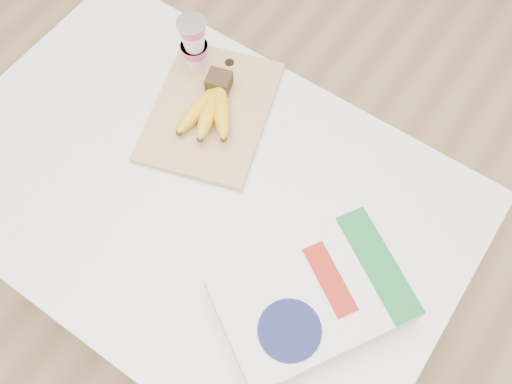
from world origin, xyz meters
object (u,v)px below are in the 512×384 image
bananas (211,106)px  yogurt_stack (194,44)px  cutting_board (211,111)px  table (211,257)px  cereal_box (311,299)px

bananas → yogurt_stack: (-0.09, 0.07, 0.05)m
cutting_board → bananas: 0.03m
table → yogurt_stack: yogurt_stack is taller
table → bananas: bananas is taller
table → cutting_board: bearing=117.9°
table → bananas: size_ratio=5.85×
table → cutting_board: 0.43m
cutting_board → yogurt_stack: (-0.09, 0.07, 0.08)m
bananas → cereal_box: bearing=-30.5°
table → cereal_box: 0.52m
table → bananas: 0.46m
cutting_board → cereal_box: 0.44m
cutting_board → bananas: bananas is taller
yogurt_stack → table: bearing=-53.1°
table → cereal_box: cereal_box is taller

